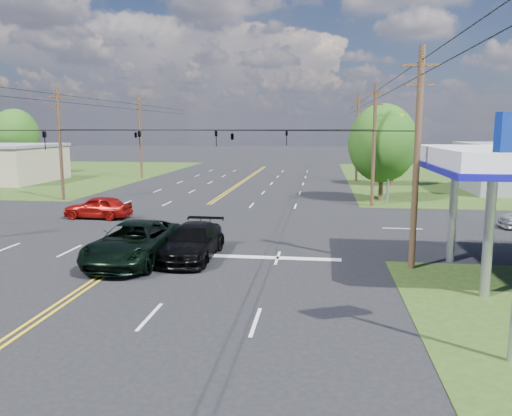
# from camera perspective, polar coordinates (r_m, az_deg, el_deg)

# --- Properties ---
(ground) EXTENTS (280.00, 280.00, 0.00)m
(ground) POSITION_cam_1_polar(r_m,az_deg,el_deg) (32.83, -8.53, -1.73)
(ground) COLOR black
(ground) RESTS_ON ground
(stop_bar) EXTENTS (10.00, 0.50, 0.02)m
(stop_bar) POSITION_cam_1_polar(r_m,az_deg,el_deg) (24.11, -2.28, -5.60)
(stop_bar) COLOR silver
(stop_bar) RESTS_ON ground
(pole_se) EXTENTS (1.60, 0.28, 9.50)m
(pole_se) POSITION_cam_1_polar(r_m,az_deg,el_deg) (22.37, 17.91, 5.59)
(pole_se) COLOR #46341E
(pole_se) RESTS_ON ground
(pole_nw) EXTENTS (1.60, 0.28, 9.50)m
(pole_nw) POSITION_cam_1_polar(r_m,az_deg,el_deg) (45.64, -21.48, 6.98)
(pole_nw) COLOR #46341E
(pole_nw) RESTS_ON ground
(pole_ne) EXTENTS (1.60, 0.28, 9.50)m
(pole_ne) POSITION_cam_1_polar(r_m,az_deg,el_deg) (40.20, 13.33, 7.16)
(pole_ne) COLOR #46341E
(pole_ne) RESTS_ON ground
(pole_left_far) EXTENTS (1.60, 0.28, 10.00)m
(pole_left_far) POSITION_cam_1_polar(r_m,az_deg,el_deg) (62.95, -13.08, 8.03)
(pole_left_far) COLOR #46341E
(pole_left_far) RESTS_ON ground
(pole_right_far) EXTENTS (1.60, 0.28, 10.00)m
(pole_right_far) POSITION_cam_1_polar(r_m,az_deg,el_deg) (59.12, 11.50, 8.02)
(pole_right_far) COLOR #46341E
(pole_right_far) RESTS_ON ground
(span_wire_signals) EXTENTS (26.00, 18.00, 1.13)m
(span_wire_signals) POSITION_cam_1_polar(r_m,az_deg,el_deg) (32.25, -8.79, 8.79)
(span_wire_signals) COLOR black
(span_wire_signals) RESTS_ON ground
(power_lines) EXTENTS (26.04, 100.00, 0.64)m
(power_lines) POSITION_cam_1_polar(r_m,az_deg,el_deg) (30.44, -9.99, 13.66)
(power_lines) COLOR black
(power_lines) RESTS_ON ground
(tree_right_a) EXTENTS (5.70, 5.70, 8.18)m
(tree_right_a) POSITION_cam_1_polar(r_m,az_deg,el_deg) (43.29, 14.26, 7.19)
(tree_right_a) COLOR #46341E
(tree_right_a) RESTS_ON ground
(tree_right_b) EXTENTS (4.94, 4.94, 7.09)m
(tree_right_b) POSITION_cam_1_polar(r_m,az_deg,el_deg) (55.52, 15.38, 6.84)
(tree_right_b) COLOR #46341E
(tree_right_b) RESTS_ON ground
(tree_far_l) EXTENTS (6.08, 6.08, 8.72)m
(tree_far_l) POSITION_cam_1_polar(r_m,az_deg,el_deg) (75.14, -25.80, 7.52)
(tree_far_l) COLOR #46341E
(tree_far_l) RESTS_ON ground
(pickup_dkgreen) EXTENTS (3.25, 6.66, 1.82)m
(pickup_dkgreen) POSITION_cam_1_polar(r_m,az_deg,el_deg) (23.69, -13.73, -3.85)
(pickup_dkgreen) COLOR black
(pickup_dkgreen) RESTS_ON ground
(suv_black) EXTENTS (2.33, 5.56, 1.60)m
(suv_black) POSITION_cam_1_polar(r_m,az_deg,el_deg) (23.86, -7.25, -3.84)
(suv_black) COLOR black
(suv_black) RESTS_ON ground
(sedan_red) EXTENTS (4.62, 2.00, 1.55)m
(sedan_red) POSITION_cam_1_polar(r_m,az_deg,el_deg) (35.77, -17.61, 0.10)
(sedan_red) COLOR maroon
(sedan_red) RESTS_ON ground
(polesign_ne) EXTENTS (1.95, 1.05, 7.37)m
(polesign_ne) POSITION_cam_1_polar(r_m,az_deg,el_deg) (42.14, 15.05, 8.16)
(polesign_ne) COLOR #A5A5AA
(polesign_ne) RESTS_ON ground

